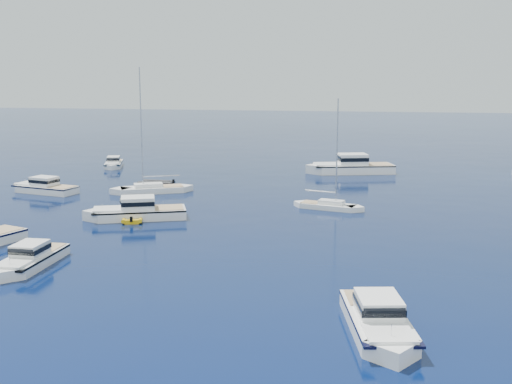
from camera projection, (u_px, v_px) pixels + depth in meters
ground at (171, 294)px, 39.13m from camera, size 400.00×400.00×0.00m
motor_cruiser_near at (30, 267)px, 44.59m from camera, size 2.65×8.20×2.14m
motor_cruiser_right at (378, 333)px, 33.22m from camera, size 4.74×9.77×2.46m
motor_cruiser_centre at (136, 219)px, 59.44m from camera, size 10.50×6.53×2.64m
motor_cruiser_far_l at (44, 193)px, 72.60m from camera, size 9.29×4.66×2.34m
motor_cruiser_distant at (350, 173)px, 86.99m from camera, size 13.31×7.18×3.34m
motor_cruiser_horizon at (114, 167)px, 92.69m from camera, size 4.52×7.80×1.96m
sailboat_mid_l at (152, 192)px, 72.69m from camera, size 9.97×6.61×14.46m
sailboat_centre at (328, 209)px, 63.81m from camera, size 7.94×3.82×11.30m
tender_yellow at (134, 220)px, 59.02m from camera, size 3.27×4.57×0.95m
tender_grey_far at (157, 185)px, 77.80m from camera, size 4.43×2.46×0.95m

